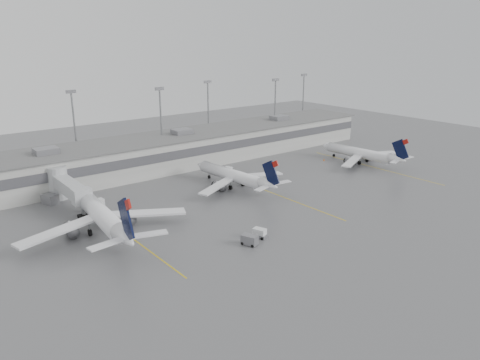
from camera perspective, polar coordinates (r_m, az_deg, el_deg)
ground at (r=75.56m, az=6.63°, el=-9.01°), size 260.00×260.00×0.00m
terminal at (r=119.70m, az=-13.15°, el=2.73°), size 152.00×17.00×9.45m
light_masts at (r=123.23m, az=-14.56°, el=6.78°), size 142.40×8.00×20.60m
jet_bridge_right at (r=101.73m, az=-20.57°, el=-0.68°), size 4.00×17.20×7.00m
stand_markings at (r=92.57m, az=-3.85°, el=-3.85°), size 105.25×40.00×0.01m
jet_mid_left at (r=85.45m, az=-16.61°, el=-4.00°), size 29.66×33.38×10.80m
jet_mid_right at (r=105.98m, az=-0.59°, el=0.52°), size 24.40×27.43×8.87m
jet_far_right at (r=130.72m, az=14.69°, el=3.16°), size 23.93×26.90×8.70m
baggage_tug at (r=80.80m, az=2.39°, el=-6.59°), size 2.37×2.92×1.63m
baggage_cart at (r=77.98m, az=1.16°, el=-7.29°), size 2.37×3.03×1.71m
gse_uld_b at (r=98.80m, az=-16.92°, el=-2.71°), size 2.40×1.71×1.61m
gse_uld_c at (r=116.15m, az=-1.61°, el=1.08°), size 3.08×2.57×1.86m
gse_loader at (r=103.72m, az=-22.14°, el=-2.18°), size 3.06×3.81×2.07m
cone_b at (r=87.65m, az=-21.95°, el=-6.11°), size 0.49×0.49×0.78m
cone_c at (r=110.02m, az=2.42°, el=-0.18°), size 0.41×0.41×0.66m
cone_d at (r=131.48m, az=10.20°, el=2.47°), size 0.41×0.41×0.66m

